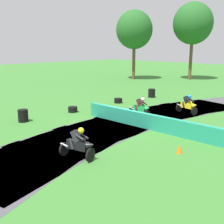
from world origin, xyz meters
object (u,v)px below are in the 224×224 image
(motorcycle_lead_yellow, at_px, (188,105))
(tire_stack_near, at_px, (152,93))
(tire_stack_mid_b, at_px, (73,109))
(motorcycle_trailing_black, at_px, (79,144))
(motorcycle_chase_green, at_px, (141,108))
(tire_stack_far, at_px, (23,116))
(tire_stack_mid_a, at_px, (118,101))
(traffic_cone, at_px, (179,149))

(motorcycle_lead_yellow, relative_size, tire_stack_near, 2.14)
(tire_stack_near, xyz_separation_m, tire_stack_mid_b, (-0.38, -9.00, -0.20))
(motorcycle_lead_yellow, bearing_deg, motorcycle_trailing_black, -84.71)
(tire_stack_near, height_order, tire_stack_mid_b, tire_stack_near)
(motorcycle_lead_yellow, relative_size, motorcycle_trailing_black, 1.02)
(motorcycle_chase_green, relative_size, tire_stack_mid_b, 2.50)
(motorcycle_chase_green, distance_m, tire_stack_far, 7.76)
(motorcycle_chase_green, relative_size, tire_stack_far, 2.10)
(tire_stack_near, relative_size, tire_stack_mid_b, 1.19)
(tire_stack_mid_a, distance_m, tire_stack_far, 8.74)
(tire_stack_mid_b, bearing_deg, motorcycle_trailing_black, -35.53)
(motorcycle_lead_yellow, distance_m, tire_stack_far, 11.34)
(traffic_cone, bearing_deg, tire_stack_far, -166.94)
(motorcycle_lead_yellow, height_order, motorcycle_trailing_black, motorcycle_lead_yellow)
(tire_stack_near, bearing_deg, motorcycle_trailing_black, -64.20)
(motorcycle_chase_green, xyz_separation_m, traffic_cone, (5.50, -3.94, -0.43))
(motorcycle_trailing_black, xyz_separation_m, tire_stack_mid_a, (-7.23, 10.00, -0.46))
(motorcycle_trailing_black, relative_size, tire_stack_near, 2.10)
(motorcycle_lead_yellow, height_order, tire_stack_mid_b, motorcycle_lead_yellow)
(tire_stack_far, distance_m, traffic_cone, 10.33)
(motorcycle_trailing_black, xyz_separation_m, tire_stack_near, (-6.84, 14.16, -0.26))
(tire_stack_mid_a, relative_size, tire_stack_mid_b, 1.01)
(tire_stack_far, bearing_deg, motorcycle_trailing_black, -9.81)
(tire_stack_mid_a, relative_size, tire_stack_far, 0.85)
(tire_stack_near, bearing_deg, motorcycle_chase_green, -58.26)
(motorcycle_lead_yellow, height_order, tire_stack_far, motorcycle_lead_yellow)
(motorcycle_lead_yellow, xyz_separation_m, motorcycle_trailing_black, (0.99, -10.68, -0.00))
(motorcycle_chase_green, relative_size, tire_stack_mid_a, 2.47)
(motorcycle_lead_yellow, bearing_deg, traffic_cone, -62.17)
(tire_stack_near, relative_size, traffic_cone, 1.82)
(motorcycle_chase_green, height_order, tire_stack_mid_a, motorcycle_chase_green)
(tire_stack_mid_b, bearing_deg, traffic_cone, -8.91)
(motorcycle_trailing_black, distance_m, traffic_cone, 4.55)
(tire_stack_near, bearing_deg, tire_stack_mid_a, -95.33)
(motorcycle_chase_green, height_order, tire_stack_mid_b, motorcycle_chase_green)
(motorcycle_trailing_black, relative_size, traffic_cone, 3.82)
(tire_stack_mid_b, bearing_deg, motorcycle_chase_green, 27.97)
(tire_stack_far, height_order, traffic_cone, tire_stack_far)
(tire_stack_mid_a, distance_m, tire_stack_mid_b, 4.84)
(motorcycle_lead_yellow, distance_m, motorcycle_trailing_black, 10.72)
(tire_stack_mid_b, bearing_deg, tire_stack_near, 87.55)
(motorcycle_trailing_black, relative_size, tire_stack_far, 2.10)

